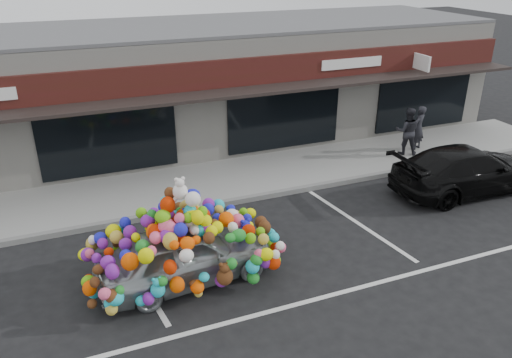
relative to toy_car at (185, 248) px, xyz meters
name	(u,v)px	position (x,y,z in m)	size (l,w,h in m)	color
ground	(265,247)	(2.15, 0.57, -0.83)	(90.00, 90.00, 0.00)	black
shop_building	(179,85)	(2.15, 9.01, 1.33)	(24.00, 7.20, 4.31)	silver
sidewalk	(217,182)	(2.15, 4.57, -0.76)	(26.00, 3.00, 0.15)	gray
kerb	(232,202)	(2.15, 3.07, -0.76)	(26.00, 0.18, 0.16)	slate
parking_stripe_left	(135,270)	(-1.05, 0.77, -0.83)	(0.12, 4.40, 0.01)	silver
parking_stripe_mid	(357,223)	(4.95, 0.77, -0.83)	(0.12, 4.40, 0.01)	silver
parking_stripe_right	(507,190)	(10.35, 0.77, -0.83)	(0.12, 4.40, 0.01)	silver
lane_line	(387,280)	(4.15, -1.73, -0.83)	(14.00, 0.12, 0.01)	silver
toy_car	(185,248)	(0.00, 0.00, 0.00)	(2.87, 4.36, 2.45)	#99A0A3
black_sedan	(467,170)	(9.08, 1.27, -0.13)	(4.86, 1.97, 1.41)	black
pedestrian_a	(418,128)	(9.74, 4.45, 0.12)	(0.59, 0.38, 1.61)	black
pedestrian_b	(407,131)	(9.07, 4.22, 0.16)	(0.82, 0.64, 1.68)	black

